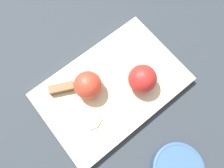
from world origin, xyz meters
name	(u,v)px	position (x,y,z in m)	size (l,w,h in m)	color
ground_plane	(112,89)	(0.00, 0.00, 0.00)	(4.00, 4.00, 0.00)	#282D33
cutting_board	(112,88)	(0.00, 0.00, 0.01)	(0.42, 0.29, 0.02)	#D1B789
apple_half_left	(142,79)	(-0.06, 0.05, 0.06)	(0.08, 0.08, 0.08)	red
apple_half_right	(88,85)	(0.05, -0.04, 0.06)	(0.07, 0.07, 0.07)	red
knife	(65,88)	(0.10, -0.08, 0.03)	(0.15, 0.10, 0.02)	silver
apple_slice	(91,119)	(0.10, 0.03, 0.03)	(0.05, 0.05, 0.01)	beige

